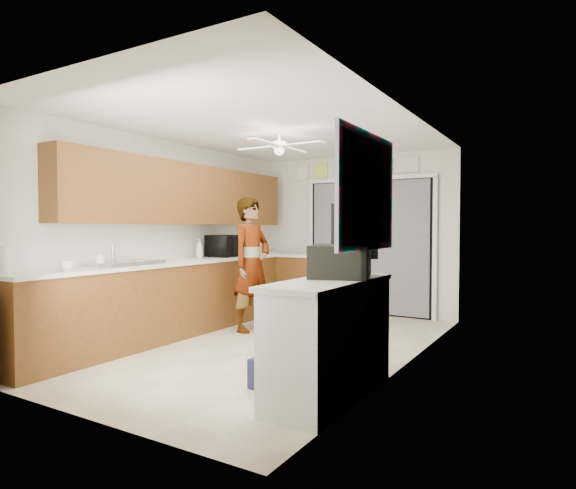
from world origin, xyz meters
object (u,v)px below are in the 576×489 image
at_px(paper_towel_roll, 3,260).
at_px(dog, 287,318).
at_px(suitcase, 341,261).
at_px(cardboard_box, 297,373).
at_px(man, 251,264).
at_px(cup, 66,266).
at_px(soap_bottle, 199,248).
at_px(navy_crate, 279,374).
at_px(microwave, 226,246).

bearing_deg(paper_towel_roll, dog, 65.64).
distance_m(suitcase, cardboard_box, 1.03).
bearing_deg(cardboard_box, dog, 123.53).
xyz_separation_m(cardboard_box, man, (-1.62, 1.62, 0.76)).
height_order(cup, man, man).
bearing_deg(soap_bottle, cup, -84.34).
distance_m(soap_bottle, paper_towel_roll, 2.66).
distance_m(cup, suitcase, 2.67).
height_order(cup, navy_crate, cup).
relative_size(microwave, navy_crate, 1.37).
height_order(microwave, man, man).
distance_m(suitcase, navy_crate, 1.09).
relative_size(soap_bottle, paper_towel_roll, 1.04).
bearing_deg(navy_crate, cup, -166.61).
bearing_deg(man, cardboard_box, -129.58).
bearing_deg(paper_towel_roll, suitcase, 25.68).
distance_m(cardboard_box, man, 2.42).
bearing_deg(paper_towel_roll, cardboard_box, 25.16).
relative_size(microwave, man, 0.32).
distance_m(navy_crate, man, 2.45).
bearing_deg(soap_bottle, dog, 8.17).
relative_size(suitcase, navy_crate, 1.54).
relative_size(microwave, paper_towel_roll, 2.22).
xyz_separation_m(cup, paper_towel_roll, (-0.20, -0.49, 0.08)).
bearing_deg(navy_crate, dog, 119.18).
height_order(soap_bottle, suitcase, suitcase).
distance_m(cup, paper_towel_roll, 0.54).
xyz_separation_m(man, dog, (0.49, 0.09, -0.68)).
bearing_deg(man, suitcase, -121.15).
distance_m(microwave, cardboard_box, 3.16).
bearing_deg(cardboard_box, navy_crate, -124.15).
bearing_deg(dog, microwave, -166.68).
xyz_separation_m(microwave, paper_towel_roll, (-0.13, -3.08, -0.03)).
bearing_deg(man, soap_bottle, 102.08).
relative_size(cup, cardboard_box, 0.32).
distance_m(cardboard_box, dog, 2.05).
distance_m(microwave, soap_bottle, 0.44).
xyz_separation_m(soap_bottle, cardboard_box, (2.43, -1.52, -0.96)).
bearing_deg(navy_crate, microwave, 136.51).
xyz_separation_m(suitcase, cardboard_box, (-0.32, -0.18, -0.96)).
bearing_deg(microwave, soap_bottle, 153.98).
xyz_separation_m(paper_towel_roll, navy_crate, (2.32, 0.99, -0.94)).
xyz_separation_m(suitcase, dog, (-1.45, 1.53, -0.88)).
height_order(cardboard_box, man, man).
xyz_separation_m(cup, dog, (1.09, 2.36, -0.79)).
distance_m(cup, navy_crate, 2.34).
xyz_separation_m(paper_towel_roll, dog, (1.29, 2.85, -0.87)).
distance_m(suitcase, man, 2.43).
relative_size(cardboard_box, dog, 0.74).
bearing_deg(navy_crate, paper_towel_roll, -156.86).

